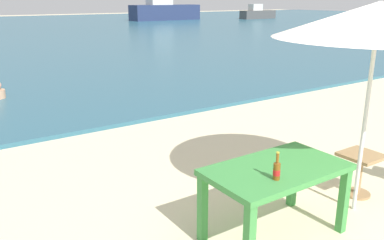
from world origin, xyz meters
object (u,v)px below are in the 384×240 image
at_px(beer_bottle_amber, 277,170).
at_px(patio_umbrella, 378,20).
at_px(boat_fishing_trawler, 257,13).
at_px(boat_ferry, 164,10).
at_px(picnic_table_green, 276,177).
at_px(side_table_wood, 360,168).

bearing_deg(beer_bottle_amber, patio_umbrella, 2.54).
distance_m(boat_fishing_trawler, boat_ferry, 10.57).
relative_size(picnic_table_green, boat_ferry, 0.19).
relative_size(picnic_table_green, beer_bottle_amber, 5.28).
bearing_deg(beer_bottle_amber, picnic_table_green, 43.23).
bearing_deg(boat_ferry, boat_fishing_trawler, -19.05).
bearing_deg(side_table_wood, picnic_table_green, -177.92).
distance_m(beer_bottle_amber, boat_fishing_trawler, 43.61).
relative_size(boat_fishing_trawler, boat_ferry, 0.58).
height_order(patio_umbrella, side_table_wood, patio_umbrella).
bearing_deg(patio_umbrella, picnic_table_green, 173.22).
height_order(picnic_table_green, side_table_wood, picnic_table_green).
height_order(side_table_wood, boat_fishing_trawler, boat_fishing_trawler).
relative_size(beer_bottle_amber, boat_fishing_trawler, 0.06).
xyz_separation_m(beer_bottle_amber, side_table_wood, (1.71, 0.25, -0.50)).
bearing_deg(side_table_wood, boat_ferry, 63.00).
height_order(beer_bottle_amber, boat_fishing_trawler, boat_fishing_trawler).
height_order(beer_bottle_amber, boat_ferry, boat_ferry).
height_order(picnic_table_green, boat_ferry, boat_ferry).
xyz_separation_m(patio_umbrella, boat_ferry, (18.27, 35.38, -1.06)).
bearing_deg(picnic_table_green, beer_bottle_amber, -136.77).
distance_m(patio_umbrella, boat_ferry, 39.84).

